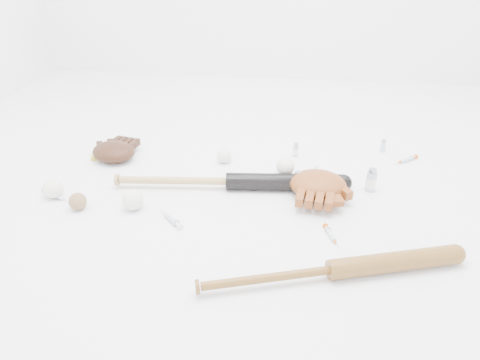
# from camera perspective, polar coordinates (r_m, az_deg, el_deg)

# --- Properties ---
(bat_dark) EXTENTS (0.95, 0.16, 0.07)m
(bat_dark) POSITION_cam_1_polar(r_m,az_deg,el_deg) (1.84, -1.37, -0.16)
(bat_dark) COLOR black
(bat_dark) RESTS_ON ground
(bat_wood) EXTENTS (0.83, 0.32, 0.06)m
(bat_wood) POSITION_cam_1_polar(r_m,az_deg,el_deg) (1.44, 11.10, -10.70)
(bat_wood) COLOR brown
(bat_wood) RESTS_ON ground
(glove_dark) EXTENTS (0.27, 0.27, 0.08)m
(glove_dark) POSITION_cam_1_polar(r_m,az_deg,el_deg) (2.13, -15.15, 3.38)
(glove_dark) COLOR #331A0E
(glove_dark) RESTS_ON ground
(glove_tan) EXTENTS (0.29, 0.29, 0.09)m
(glove_tan) POSITION_cam_1_polar(r_m,az_deg,el_deg) (1.82, 9.50, -0.50)
(glove_tan) COLOR brown
(glove_tan) RESTS_ON ground
(trading_card) EXTENTS (0.08, 0.09, 0.00)m
(trading_card) POSITION_cam_1_polar(r_m,az_deg,el_deg) (2.20, -16.92, 2.77)
(trading_card) COLOR gold
(trading_card) RESTS_ON ground
(pedestal) EXTENTS (0.09, 0.09, 0.04)m
(pedestal) POSITION_cam_1_polar(r_m,az_deg,el_deg) (1.90, 5.49, 0.19)
(pedestal) COLOR white
(pedestal) RESTS_ON ground
(baseball_on_pedestal) EXTENTS (0.07, 0.07, 0.07)m
(baseball_on_pedestal) POSITION_cam_1_polar(r_m,az_deg,el_deg) (1.87, 5.57, 1.70)
(baseball_on_pedestal) COLOR white
(baseball_on_pedestal) RESTS_ON pedestal
(baseball_left) EXTENTS (0.08, 0.08, 0.08)m
(baseball_left) POSITION_cam_1_polar(r_m,az_deg,el_deg) (1.92, -21.81, -0.97)
(baseball_left) COLOR white
(baseball_left) RESTS_ON ground
(baseball_upper) EXTENTS (0.06, 0.06, 0.06)m
(baseball_upper) POSITION_cam_1_polar(r_m,az_deg,el_deg) (2.04, -1.95, 2.97)
(baseball_upper) COLOR white
(baseball_upper) RESTS_ON ground
(baseball_mid) EXTENTS (0.08, 0.08, 0.08)m
(baseball_mid) POSITION_cam_1_polar(r_m,az_deg,el_deg) (1.76, -12.95, -2.36)
(baseball_mid) COLOR white
(baseball_mid) RESTS_ON ground
(baseball_aged) EXTENTS (0.06, 0.06, 0.06)m
(baseball_aged) POSITION_cam_1_polar(r_m,az_deg,el_deg) (1.81, -19.18, -2.48)
(baseball_aged) COLOR olive
(baseball_aged) RESTS_ON ground
(syringe_0) EXTENTS (0.16, 0.11, 0.02)m
(syringe_0) POSITION_cam_1_polar(r_m,az_deg,el_deg) (1.93, -21.66, -1.67)
(syringe_0) COLOR #ADBCC6
(syringe_0) RESTS_ON ground
(syringe_1) EXTENTS (0.13, 0.14, 0.02)m
(syringe_1) POSITION_cam_1_polar(r_m,az_deg,el_deg) (1.68, -8.44, -4.67)
(syringe_1) COLOR #ADBCC6
(syringe_1) RESTS_ON ground
(syringe_2) EXTENTS (0.06, 0.15, 0.02)m
(syringe_2) POSITION_cam_1_polar(r_m,az_deg,el_deg) (1.99, 9.00, 1.07)
(syringe_2) COLOR #ADBCC6
(syringe_2) RESTS_ON ground
(syringe_3) EXTENTS (0.06, 0.14, 0.02)m
(syringe_3) POSITION_cam_1_polar(r_m,az_deg,el_deg) (1.61, 11.04, -6.61)
(syringe_3) COLOR #ADBCC6
(syringe_3) RESTS_ON ground
(syringe_4) EXTENTS (0.13, 0.11, 0.02)m
(syringe_4) POSITION_cam_1_polar(r_m,az_deg,el_deg) (2.18, 19.63, 2.34)
(syringe_4) COLOR #ADBCC6
(syringe_4) RESTS_ON ground
(vial_0) EXTENTS (0.02, 0.02, 0.06)m
(vial_0) POSITION_cam_1_polar(r_m,az_deg,el_deg) (2.11, 6.82, 3.70)
(vial_0) COLOR #ACB5BD
(vial_0) RESTS_ON ground
(vial_1) EXTENTS (0.02, 0.02, 0.06)m
(vial_1) POSITION_cam_1_polar(r_m,az_deg,el_deg) (2.24, 17.05, 4.04)
(vial_1) COLOR #ACB5BD
(vial_1) RESTS_ON ground
(vial_2) EXTENTS (0.03, 0.03, 0.08)m
(vial_2) POSITION_cam_1_polar(r_m,az_deg,el_deg) (1.85, 7.00, -0.06)
(vial_2) COLOR #ACB5BD
(vial_2) RESTS_ON ground
(vial_3) EXTENTS (0.04, 0.04, 0.09)m
(vial_3) POSITION_cam_1_polar(r_m,az_deg,el_deg) (1.89, 15.71, 0.03)
(vial_3) COLOR #ACB5BD
(vial_3) RESTS_ON ground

